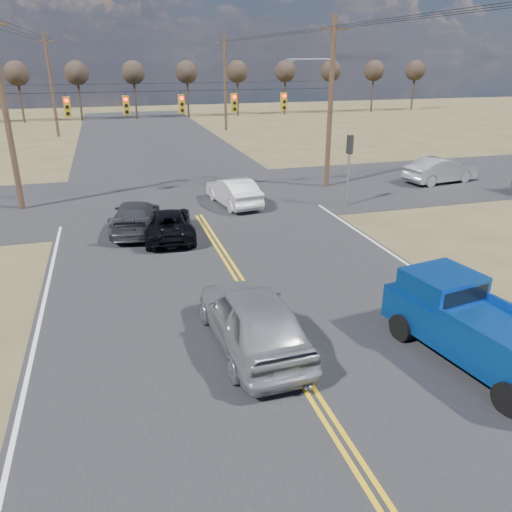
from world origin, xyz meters
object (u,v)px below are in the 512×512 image
object	(u,v)px
white_car_queue	(233,191)
black_suv	(168,223)
silver_suv	(252,318)
pickup_truck	(474,327)
cross_car_east_near	(441,170)
dgrey_car_queue	(136,216)

from	to	relation	value
white_car_queue	black_suv	bearing A→B (deg)	37.93
silver_suv	black_suv	distance (m)	10.19
pickup_truck	white_car_queue	bearing A→B (deg)	88.79
silver_suv	cross_car_east_near	distance (m)	23.55
black_suv	dgrey_car_queue	world-z (taller)	dgrey_car_queue
pickup_truck	silver_suv	distance (m)	5.96
pickup_truck	black_suv	distance (m)	14.07
cross_car_east_near	pickup_truck	bearing A→B (deg)	137.36
white_car_queue	cross_car_east_near	size ratio (longest dim) A/B	0.94
cross_car_east_near	white_car_queue	bearing A→B (deg)	86.07
black_suv	silver_suv	bearing A→B (deg)	99.96
silver_suv	dgrey_car_queue	world-z (taller)	silver_suv
black_suv	cross_car_east_near	size ratio (longest dim) A/B	0.94
silver_suv	black_suv	bearing A→B (deg)	-86.05
pickup_truck	dgrey_car_queue	world-z (taller)	pickup_truck
pickup_truck	black_suv	xyz separation A→B (m)	(-6.60, 12.43, -0.36)
dgrey_car_queue	white_car_queue	bearing A→B (deg)	-141.27
pickup_truck	silver_suv	bearing A→B (deg)	147.85
pickup_truck	white_car_queue	distance (m)	16.97
pickup_truck	white_car_queue	world-z (taller)	pickup_truck
silver_suv	white_car_queue	xyz separation A→B (m)	(3.06, 14.49, -0.15)
black_suv	dgrey_car_queue	distance (m)	1.88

